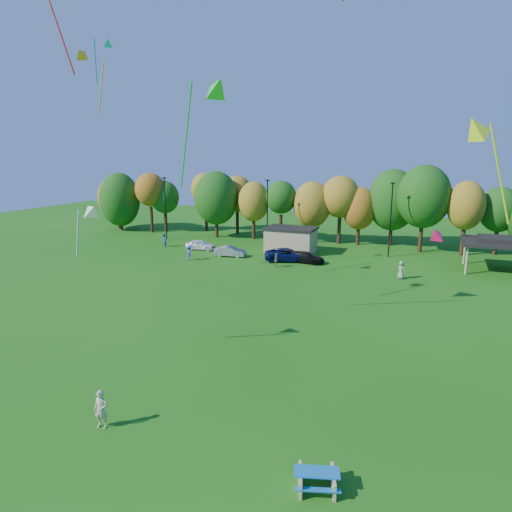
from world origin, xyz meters
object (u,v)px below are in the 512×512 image
at_px(car_a, 201,245).
at_px(car_d, 306,257).
at_px(car_b, 230,251).
at_px(kite_flyer, 101,409).
at_px(car_c, 288,255).
at_px(picnic_table, 317,478).

bearing_deg(car_a, car_d, -102.47).
bearing_deg(car_b, car_a, 59.95).
xyz_separation_m(kite_flyer, car_a, (-15.04, 37.11, -0.25)).
relative_size(kite_flyer, car_b, 0.47).
bearing_deg(car_a, car_c, -103.67).
bearing_deg(picnic_table, car_a, 106.64).
bearing_deg(car_c, car_d, -108.94).
bearing_deg(picnic_table, car_d, 88.87).
xyz_separation_m(kite_flyer, car_b, (-9.75, 34.95, -0.28)).
distance_m(picnic_table, kite_flyer, 10.30).
bearing_deg(car_b, car_c, -95.48).
distance_m(car_b, car_c, 7.40).
height_order(car_a, car_d, car_a).
xyz_separation_m(picnic_table, car_d, (-10.45, 35.40, 0.21)).
relative_size(car_b, car_d, 0.89).
xyz_separation_m(car_a, car_c, (12.68, -1.84, 0.08)).
bearing_deg(picnic_table, kite_flyer, 161.65).
xyz_separation_m(picnic_table, kite_flyer, (-10.29, 0.14, 0.50)).
height_order(car_c, car_d, car_c).
bearing_deg(kite_flyer, car_b, 96.89).
distance_m(car_b, car_d, 9.60).
relative_size(kite_flyer, car_c, 0.34).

